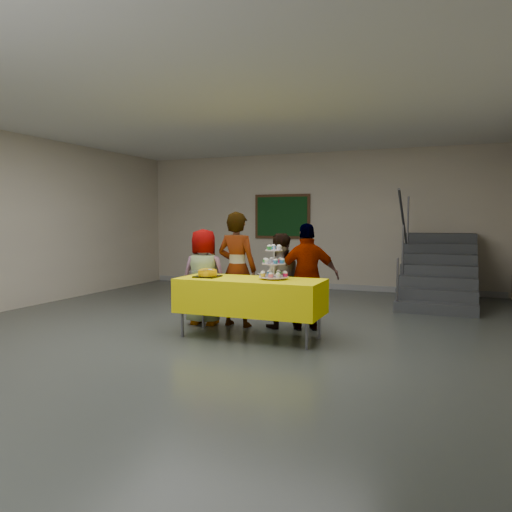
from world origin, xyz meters
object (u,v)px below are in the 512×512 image
Objects in this scene: bear_cake at (208,273)px; schoolchild_b at (237,269)px; schoolchild_a at (204,277)px; staircase at (439,275)px; noticeboard at (282,216)px; schoolchild_c at (279,281)px; schoolchild_d at (308,277)px; cupcake_stand at (274,266)px; bake_table at (250,295)px.

bear_cake is 0.66m from schoolchild_b.
schoolchild_a is at bearing 122.28° from bear_cake.
staircase is 1.85× the size of noticeboard.
noticeboard is at bearing -96.56° from schoolchild_c.
bear_cake is 4.97m from noticeboard.
staircase reaches higher than schoolchild_c.
schoolchild_d reaches higher than schoolchild_a.
bear_cake is 0.15× the size of staircase.
cupcake_stand is 4.38m from staircase.
schoolchild_a is 0.58× the size of staircase.
cupcake_stand is 0.34× the size of noticeboard.
cupcake_stand reaches higher than bake_table.
staircase is (2.02, 3.28, -0.18)m from schoolchild_c.
bake_table is 1.10m from schoolchild_a.
schoolchild_d reaches higher than cupcake_stand.
staircase is at bearing 55.65° from bear_cake.
staircase is at bearing -13.86° from noticeboard.
schoolchild_b is at bearing 77.71° from bear_cake.
bear_cake is 0.27× the size of schoolchild_c.
staircase is 3.66m from noticeboard.
bear_cake reaches higher than bake_table.
schoolchild_b is at bearing -15.21° from schoolchild_d.
schoolchild_a is at bearing 13.54° from schoolchild_b.
schoolchild_c is at bearing -164.89° from schoolchild_b.
bake_table is 1.15× the size of schoolchild_b.
schoolchild_d is at bearing -116.26° from staircase.
schoolchild_d is 0.62× the size of staircase.
noticeboard reaches higher than cupcake_stand.
schoolchild_a is 4.41m from noticeboard.
noticeboard is at bearing -91.99° from schoolchild_a.
schoolchild_b is at bearing 126.94° from bake_table.
cupcake_stand is at bearing 12.87° from bake_table.
bear_cake is at bearing 20.79° from schoolchild_c.
schoolchild_a reaches higher than bear_cake.
schoolchild_a is at bearing -14.67° from schoolchild_d.
schoolchild_b is at bearing -127.66° from staircase.
staircase is at bearing -137.48° from schoolchild_a.
bear_cake is 0.68m from schoolchild_a.
staircase reaches higher than cupcake_stand.
schoolchild_b reaches higher than bake_table.
schoolchild_c is 0.56× the size of staircase.
bake_table is 0.81m from schoolchild_b.
schoolchild_d is (1.01, 0.13, -0.08)m from schoolchild_b.
schoolchild_a is 0.52m from schoolchild_b.
noticeboard is at bearing 104.22° from bake_table.
bake_table is at bearing 30.58° from schoolchild_d.
schoolchild_b is 0.63m from schoolchild_c.
bake_table is 1.41× the size of schoolchild_c.
schoolchild_a reaches higher than schoolchild_c.
staircase is (1.61, 3.26, -0.25)m from schoolchild_d.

